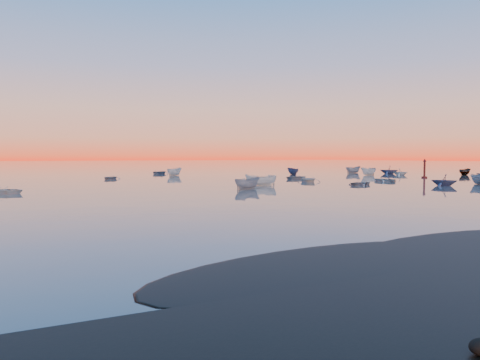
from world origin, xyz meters
TOP-DOWN VIEW (x-y plane):
  - ground at (0.00, 100.00)m, footprint 600.00×600.00m
  - moored_fleet at (0.00, 53.00)m, footprint 124.00×58.00m
  - boat_near_left at (-21.16, 38.10)m, footprint 3.62×4.18m
  - boat_near_center at (3.35, 32.96)m, footprint 2.74×4.12m
  - boat_near_right at (27.99, 26.79)m, footprint 3.48×2.71m
  - channel_marker at (43.30, 43.33)m, footprint 0.95×0.95m

SIDE VIEW (x-z plane):
  - ground at x=0.00m, z-range 0.00..0.00m
  - moored_fleet at x=0.00m, z-range -0.60..0.60m
  - boat_near_left at x=-21.16m, z-range -0.49..0.49m
  - boat_near_center at x=3.35m, z-range -0.66..0.66m
  - boat_near_right at x=27.99m, z-range -0.56..0.56m
  - channel_marker at x=43.30m, z-range -0.36..3.03m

